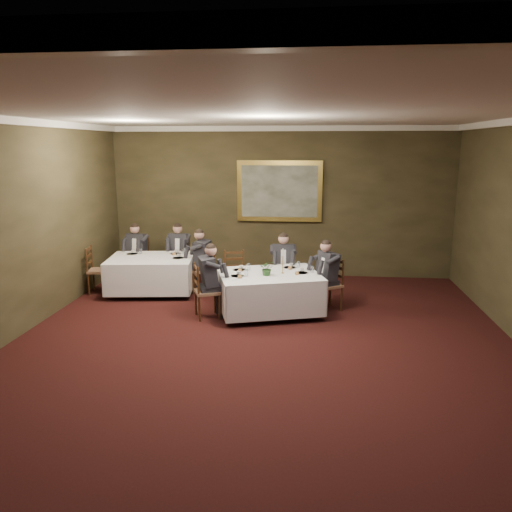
% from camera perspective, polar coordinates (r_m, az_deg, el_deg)
% --- Properties ---
extents(ground, '(10.00, 10.00, 0.00)m').
position_cam_1_polar(ground, '(7.45, 0.28, -11.77)').
color(ground, black).
rests_on(ground, ground).
extents(ceiling, '(8.00, 10.00, 0.10)m').
position_cam_1_polar(ceiling, '(6.80, 0.32, 16.20)').
color(ceiling, silver).
rests_on(ceiling, back_wall).
extents(back_wall, '(8.00, 0.10, 3.50)m').
position_cam_1_polar(back_wall, '(11.84, 2.79, 6.15)').
color(back_wall, '#2E2917').
rests_on(back_wall, ground).
extents(front_wall, '(8.00, 0.10, 3.50)m').
position_cam_1_polar(front_wall, '(2.30, -13.69, -22.79)').
color(front_wall, '#2E2917').
rests_on(front_wall, ground).
extents(crown_molding, '(8.00, 10.00, 0.12)m').
position_cam_1_polar(crown_molding, '(6.80, 0.32, 15.70)').
color(crown_molding, white).
rests_on(crown_molding, back_wall).
extents(table_main, '(2.15, 1.86, 0.67)m').
position_cam_1_polar(table_main, '(9.24, 1.50, -3.90)').
color(table_main, '#31190D').
rests_on(table_main, ground).
extents(table_second, '(1.91, 1.55, 0.67)m').
position_cam_1_polar(table_second, '(10.77, -11.85, -1.79)').
color(table_second, '#31190D').
rests_on(table_second, ground).
extents(chair_main_backleft, '(0.54, 0.52, 1.00)m').
position_cam_1_polar(chair_main_backleft, '(10.09, -2.37, -3.47)').
color(chair_main_backleft, brown).
rests_on(chair_main_backleft, ground).
extents(chair_main_backright, '(0.48, 0.46, 1.00)m').
position_cam_1_polar(chair_main_backright, '(10.28, 3.07, -3.18)').
color(chair_main_backright, brown).
rests_on(chair_main_backright, ground).
extents(diner_main_backright, '(0.45, 0.52, 1.35)m').
position_cam_1_polar(diner_main_backright, '(10.21, 3.09, -1.96)').
color(diner_main_backright, black).
rests_on(diner_main_backright, chair_main_backright).
extents(chair_main_endleft, '(0.56, 0.57, 1.00)m').
position_cam_1_polar(chair_main_endleft, '(9.12, -5.65, -5.27)').
color(chair_main_endleft, brown).
rests_on(chair_main_endleft, ground).
extents(diner_main_endleft, '(0.60, 0.55, 1.35)m').
position_cam_1_polar(diner_main_endleft, '(9.06, -5.60, -3.89)').
color(diner_main_endleft, black).
rests_on(diner_main_endleft, chair_main_endleft).
extents(chair_main_endright, '(0.59, 0.60, 1.00)m').
position_cam_1_polar(chair_main_endright, '(9.60, 8.28, -4.44)').
color(chair_main_endright, brown).
rests_on(chair_main_endright, ground).
extents(diner_main_endright, '(0.62, 0.59, 1.35)m').
position_cam_1_polar(diner_main_endright, '(9.53, 8.26, -3.13)').
color(diner_main_endright, black).
rests_on(diner_main_endright, chair_main_endright).
extents(chair_sec_backleft, '(0.49, 0.48, 1.00)m').
position_cam_1_polar(chair_sec_backleft, '(11.76, -13.25, -1.48)').
color(chair_sec_backleft, brown).
rests_on(chair_sec_backleft, ground).
extents(diner_sec_backleft, '(0.46, 0.53, 1.35)m').
position_cam_1_polar(diner_sec_backleft, '(11.70, -13.33, -0.41)').
color(diner_sec_backleft, black).
rests_on(diner_sec_backleft, chair_sec_backleft).
extents(chair_sec_backright, '(0.44, 0.42, 1.00)m').
position_cam_1_polar(chair_sec_backright, '(11.59, -8.69, -1.49)').
color(chair_sec_backright, brown).
rests_on(chair_sec_backright, ground).
extents(diner_sec_backright, '(0.42, 0.48, 1.35)m').
position_cam_1_polar(diner_sec_backright, '(11.53, -8.74, -0.40)').
color(diner_sec_backright, black).
rests_on(diner_sec_backright, chair_sec_backright).
extents(chair_sec_endright, '(0.47, 0.49, 1.00)m').
position_cam_1_polar(chair_sec_endright, '(10.65, -5.91, -2.66)').
color(chair_sec_endright, brown).
rests_on(chair_sec_endright, ground).
extents(diner_sec_endright, '(0.53, 0.46, 1.35)m').
position_cam_1_polar(diner_sec_endright, '(10.60, -6.00, -1.47)').
color(diner_sec_endright, black).
rests_on(diner_sec_endright, chair_sec_endright).
extents(chair_sec_endleft, '(0.48, 0.50, 1.00)m').
position_cam_1_polar(chair_sec_endleft, '(11.07, -17.48, -2.60)').
color(chair_sec_endleft, brown).
rests_on(chair_sec_endleft, ground).
extents(centerpiece, '(0.30, 0.27, 0.29)m').
position_cam_1_polar(centerpiece, '(9.00, 1.28, -1.32)').
color(centerpiece, '#2D5926').
rests_on(centerpiece, table_main).
extents(candlestick, '(0.07, 0.07, 0.48)m').
position_cam_1_polar(candlestick, '(9.15, 3.08, -0.91)').
color(candlestick, '#AB8234').
rests_on(candlestick, table_main).
extents(place_setting_table_main, '(0.33, 0.31, 0.14)m').
position_cam_1_polar(place_setting_table_main, '(9.45, -1.56, -1.36)').
color(place_setting_table_main, white).
rests_on(place_setting_table_main, table_main).
extents(place_setting_table_second, '(0.33, 0.31, 0.14)m').
position_cam_1_polar(place_setting_table_second, '(11.14, -13.66, 0.43)').
color(place_setting_table_second, white).
rests_on(place_setting_table_second, table_second).
extents(painting, '(1.99, 0.09, 1.42)m').
position_cam_1_polar(painting, '(11.76, 2.70, 7.40)').
color(painting, '#E7C454').
rests_on(painting, back_wall).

